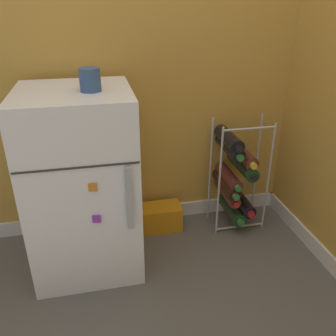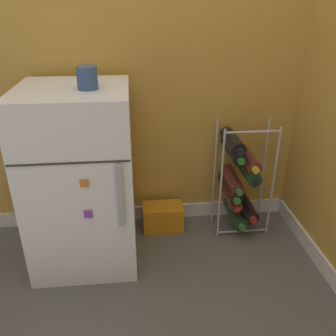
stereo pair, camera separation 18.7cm
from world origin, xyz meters
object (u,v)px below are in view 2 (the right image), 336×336
wine_rack (238,179)px  soda_box (163,217)px  mini_fridge (82,179)px  fridge_top_cup (87,78)px

wine_rack → soda_box: size_ratio=2.79×
soda_box → mini_fridge: bearing=-155.9°
wine_rack → soda_box: bearing=175.0°
wine_rack → fridge_top_cup: size_ratio=6.83×
mini_fridge → soda_box: bearing=24.1°
mini_fridge → wine_rack: 0.87m
soda_box → wine_rack: bearing=-5.0°
wine_rack → fridge_top_cup: bearing=-165.9°
mini_fridge → wine_rack: (0.85, 0.15, -0.12)m
wine_rack → mini_fridge: bearing=-169.9°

